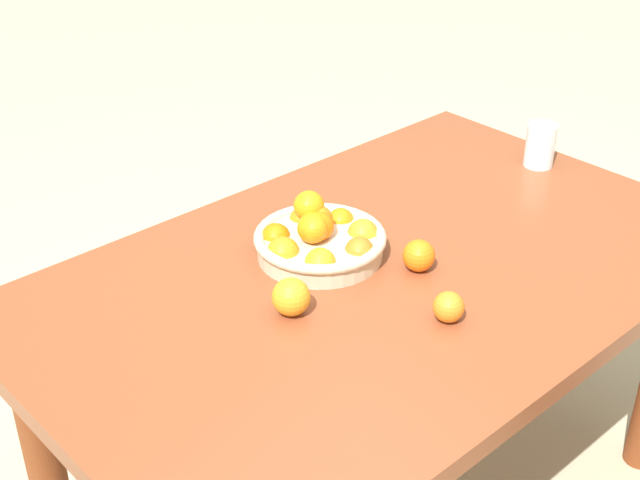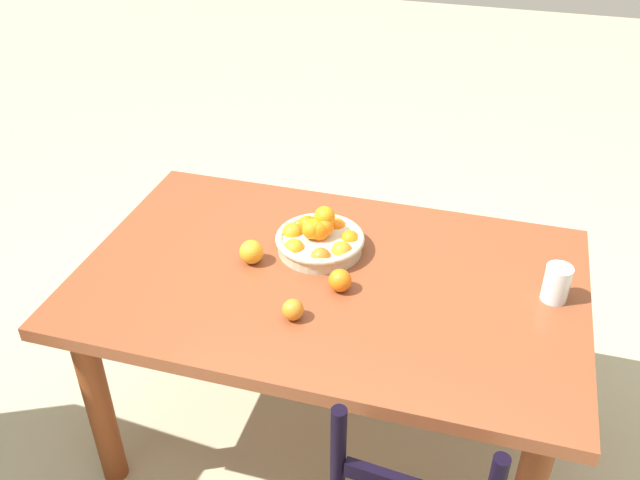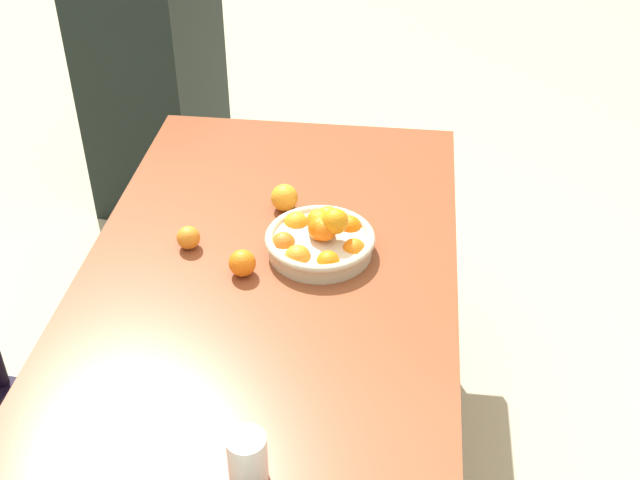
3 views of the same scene
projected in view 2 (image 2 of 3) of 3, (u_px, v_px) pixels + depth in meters
name	position (u px, v px, depth m)	size (l,w,h in m)	color
ground_plane	(328.00, 433.00, 2.62)	(12.00, 12.00, 0.00)	#B0AA89
dining_table	(330.00, 302.00, 2.25)	(1.59, 0.99, 0.75)	brown
fruit_bowl	(319.00, 239.00, 2.28)	(0.30, 0.30, 0.14)	beige
orange_loose_0	(293.00, 310.00, 2.00)	(0.06, 0.06, 0.06)	orange
orange_loose_1	(340.00, 280.00, 2.11)	(0.07, 0.07, 0.07)	orange
orange_loose_2	(251.00, 252.00, 2.23)	(0.08, 0.08, 0.08)	orange
drinking_glass	(557.00, 283.00, 2.06)	(0.08, 0.08, 0.12)	silver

